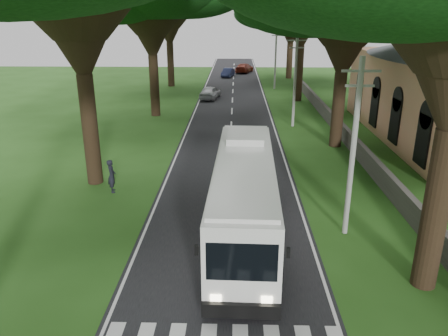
# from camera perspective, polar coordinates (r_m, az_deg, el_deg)

# --- Properties ---
(ground) EXTENTS (140.00, 140.00, 0.00)m
(ground) POSITION_cam_1_polar(r_m,az_deg,el_deg) (15.59, -0.22, -18.65)
(ground) COLOR #234C15
(ground) RESTS_ON ground
(road) EXTENTS (8.00, 120.00, 0.04)m
(road) POSITION_cam_1_polar(r_m,az_deg,el_deg) (38.45, 0.93, 5.19)
(road) COLOR black
(road) RESTS_ON ground
(property_wall) EXTENTS (0.35, 50.00, 1.20)m
(property_wall) POSITION_cam_1_polar(r_m,az_deg,el_deg) (38.31, 14.57, 5.41)
(property_wall) COLOR #383533
(property_wall) RESTS_ON ground
(pole_near) EXTENTS (1.60, 0.24, 8.00)m
(pole_near) POSITION_cam_1_polar(r_m,az_deg,el_deg) (19.70, 16.55, 2.70)
(pole_near) COLOR gray
(pole_near) RESTS_ON ground
(pole_mid) EXTENTS (1.60, 0.24, 8.00)m
(pole_mid) POSITION_cam_1_polar(r_m,az_deg,el_deg) (38.94, 9.27, 11.39)
(pole_mid) COLOR gray
(pole_mid) RESTS_ON ground
(pole_far) EXTENTS (1.60, 0.24, 8.00)m
(pole_far) POSITION_cam_1_polar(r_m,az_deg,el_deg) (58.69, 6.76, 14.25)
(pole_far) COLOR gray
(pole_far) RESTS_ON ground
(tree_r_far) EXTENTS (15.50, 15.50, 13.81)m
(tree_r_far) POSITION_cam_1_polar(r_m,az_deg,el_deg) (68.69, 8.89, 20.19)
(tree_r_far) COLOR black
(tree_r_far) RESTS_ON ground
(coach_bus) EXTENTS (3.19, 12.44, 3.65)m
(coach_bus) POSITION_cam_1_polar(r_m,az_deg,el_deg) (19.62, 2.64, -3.43)
(coach_bus) COLOR silver
(coach_bus) RESTS_ON ground
(distant_car_a) EXTENTS (2.63, 4.69, 1.51)m
(distant_car_a) POSITION_cam_1_polar(r_m,az_deg,el_deg) (51.73, -1.82, 9.85)
(distant_car_a) COLOR #A9AAAE
(distant_car_a) RESTS_ON road
(distant_car_b) EXTENTS (2.16, 4.17, 1.31)m
(distant_car_b) POSITION_cam_1_polar(r_m,az_deg,el_deg) (69.83, 0.51, 12.36)
(distant_car_b) COLOR navy
(distant_car_b) RESTS_ON road
(distant_car_c) EXTENTS (3.46, 5.54, 1.50)m
(distant_car_c) POSITION_cam_1_polar(r_m,az_deg,el_deg) (75.06, 2.66, 12.93)
(distant_car_c) COLOR maroon
(distant_car_c) RESTS_ON road
(pedestrian) EXTENTS (0.66, 0.81, 1.91)m
(pedestrian) POSITION_cam_1_polar(r_m,az_deg,el_deg) (25.39, -14.46, -1.00)
(pedestrian) COLOR black
(pedestrian) RESTS_ON ground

